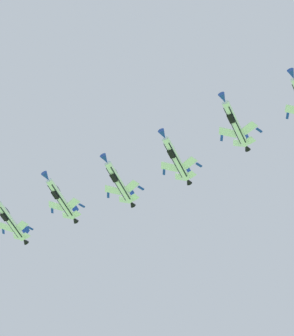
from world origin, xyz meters
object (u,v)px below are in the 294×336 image
Objects in this scene: fighter_jet_left_wing at (235,123)px; fighter_jet_trail_slot at (10,220)px; fighter_jet_left_outer at (119,181)px; fighter_jet_right_outer at (61,198)px; fighter_jet_right_wing at (176,158)px.

fighter_jet_trail_slot reaches higher than fighter_jet_left_wing.
fighter_jet_trail_slot is at bearing 3.26° from fighter_jet_left_outer.
fighter_jet_right_outer reaches higher than fighter_jet_trail_slot.
fighter_jet_left_outer is at bearing -1.59° from fighter_jet_right_wing.
fighter_jet_left_wing is at bearing 179.12° from fighter_jet_trail_slot.
fighter_jet_left_outer is at bearing -174.40° from fighter_jet_right_outer.
fighter_jet_left_wing is 60.23m from fighter_jet_trail_slot.
fighter_jet_right_outer reaches higher than fighter_jet_left_wing.
fighter_jet_left_outer reaches higher than fighter_jet_left_wing.
fighter_jet_left_outer is 1.00× the size of fighter_jet_right_outer.
fighter_jet_right_wing is 30.36m from fighter_jet_right_outer.
fighter_jet_left_wing is 46.10m from fighter_jet_right_outer.
fighter_jet_right_wing is at bearing -178.00° from fighter_jet_right_outer.
fighter_jet_right_wing is (-14.45, 6.70, -0.44)m from fighter_jet_left_wing.
fighter_jet_left_outer is at bearing -4.79° from fighter_jet_left_wing.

